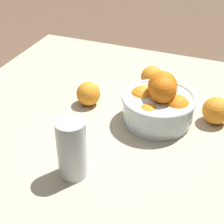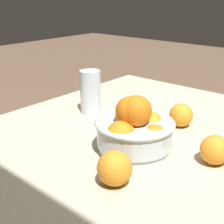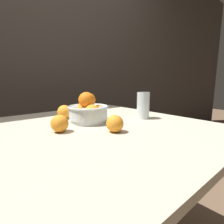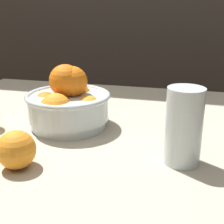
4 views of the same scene
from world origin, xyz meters
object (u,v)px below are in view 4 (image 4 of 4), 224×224
Objects in this scene: juice_glass at (183,131)px; orange_loose_aside at (16,150)px; orange_loose_near_bowl at (69,94)px; fruit_bowl at (68,103)px.

juice_glass is 0.33m from orange_loose_aside.
juice_glass reaches higher than orange_loose_near_bowl.
juice_glass is 0.46m from orange_loose_near_bowl.
orange_loose_aside is (-0.31, -0.10, -0.03)m from juice_glass.
orange_loose_near_bowl is (-0.06, 0.16, -0.02)m from fruit_bowl.
orange_loose_aside is at bearing -93.60° from fruit_bowl.
orange_loose_aside is at bearing -161.92° from juice_glass.
orange_loose_near_bowl is at bearing 111.32° from fruit_bowl.
juice_glass is (0.29, -0.13, 0.01)m from fruit_bowl.
juice_glass is at bearing -39.14° from orange_loose_near_bowl.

